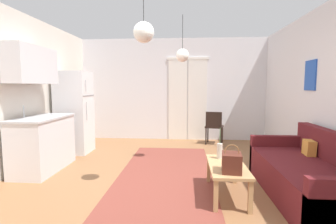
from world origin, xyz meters
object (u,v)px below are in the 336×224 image
(coffee_table, at_px, (227,169))
(pendant_lamp_near, at_px, (144,32))
(couch, at_px, (313,177))
(bamboo_vase, at_px, (220,151))
(refrigerator, at_px, (75,112))
(accent_chair, at_px, (214,125))
(handbag, at_px, (232,162))
(pendant_lamp_far, at_px, (182,55))

(coffee_table, bearing_deg, pendant_lamp_near, 178.55)
(couch, height_order, coffee_table, couch)
(bamboo_vase, height_order, refrigerator, refrigerator)
(accent_chair, bearing_deg, handbag, 100.00)
(refrigerator, height_order, pendant_lamp_near, pendant_lamp_near)
(refrigerator, bearing_deg, pendant_lamp_near, -47.06)
(refrigerator, distance_m, pendant_lamp_near, 2.94)
(accent_chair, height_order, pendant_lamp_near, pendant_lamp_near)
(coffee_table, distance_m, refrigerator, 3.54)
(coffee_table, relative_size, accent_chair, 1.22)
(bamboo_vase, bearing_deg, pendant_lamp_far, 117.16)
(bamboo_vase, xyz_separation_m, pendant_lamp_far, (-0.54, 1.05, 1.43))
(coffee_table, distance_m, pendant_lamp_near, 2.03)
(handbag, distance_m, pendant_lamp_near, 1.91)
(coffee_table, distance_m, handbag, 0.32)
(coffee_table, bearing_deg, refrigerator, 145.51)
(coffee_table, height_order, handbag, handbag)
(pendant_lamp_near, height_order, pendant_lamp_far, same)
(couch, relative_size, bamboo_vase, 4.72)
(couch, distance_m, refrigerator, 4.46)
(handbag, height_order, refrigerator, refrigerator)
(coffee_table, height_order, pendant_lamp_far, pendant_lamp_far)
(couch, relative_size, handbag, 6.16)
(accent_chair, bearing_deg, bamboo_vase, 98.06)
(coffee_table, relative_size, pendant_lamp_near, 1.41)
(bamboo_vase, distance_m, refrigerator, 3.32)
(couch, distance_m, handbag, 1.13)
(handbag, relative_size, pendant_lamp_far, 0.41)
(bamboo_vase, distance_m, accent_chair, 2.68)
(coffee_table, xyz_separation_m, bamboo_vase, (-0.06, 0.28, 0.16))
(couch, relative_size, coffee_table, 2.07)
(couch, xyz_separation_m, refrigerator, (-3.96, 1.98, 0.59))
(handbag, xyz_separation_m, pendant_lamp_far, (-0.60, 1.60, 1.43))
(coffee_table, relative_size, pendant_lamp_far, 1.21)
(refrigerator, bearing_deg, bamboo_vase, -31.01)
(handbag, bearing_deg, bamboo_vase, 96.71)
(couch, relative_size, pendant_lamp_near, 2.92)
(handbag, xyz_separation_m, accent_chair, (0.15, 3.22, -0.07))
(couch, xyz_separation_m, bamboo_vase, (-1.13, 0.28, 0.25))
(bamboo_vase, relative_size, pendant_lamp_near, 0.62)
(coffee_table, xyz_separation_m, pendant_lamp_near, (-1.07, 0.03, 1.73))
(coffee_table, xyz_separation_m, accent_chair, (0.16, 2.95, 0.11))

